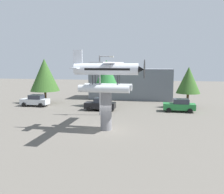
% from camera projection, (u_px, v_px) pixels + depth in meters
% --- Properties ---
extents(ground_plane, '(140.00, 140.00, 0.00)m').
position_uv_depth(ground_plane, '(106.00, 130.00, 23.92)').
color(ground_plane, '#605B54').
extents(display_pedestal, '(1.10, 1.10, 3.80)m').
position_uv_depth(display_pedestal, '(106.00, 111.00, 23.66)').
color(display_pedestal, slate).
rests_on(display_pedestal, ground).
extents(floatplane_monument, '(6.92, 10.40, 4.00)m').
position_uv_depth(floatplane_monument, '(107.00, 74.00, 23.14)').
color(floatplane_monument, silver).
rests_on(floatplane_monument, display_pedestal).
extents(car_near_silver, '(4.20, 2.02, 1.76)m').
position_uv_depth(car_near_silver, '(35.00, 100.00, 36.94)').
color(car_near_silver, silver).
rests_on(car_near_silver, ground).
extents(car_mid_black, '(4.20, 2.02, 1.76)m').
position_uv_depth(car_mid_black, '(101.00, 104.00, 33.54)').
color(car_mid_black, black).
rests_on(car_mid_black, ground).
extents(car_far_green, '(4.20, 2.02, 1.76)m').
position_uv_depth(car_far_green, '(180.00, 105.00, 32.67)').
color(car_far_green, '#237A38').
rests_on(car_far_green, ground).
extents(streetlight_primary, '(1.84, 0.28, 7.44)m').
position_uv_depth(streetlight_primary, '(101.00, 81.00, 30.04)').
color(streetlight_primary, gray).
rests_on(streetlight_primary, ground).
extents(storefront_building, '(14.83, 5.96, 5.50)m').
position_uv_depth(storefront_building, '(131.00, 84.00, 44.93)').
color(storefront_building, slate).
rests_on(storefront_building, ground).
extents(tree_west, '(4.68, 4.68, 7.25)m').
position_uv_depth(tree_west, '(45.00, 75.00, 39.17)').
color(tree_west, brown).
rests_on(tree_west, ground).
extents(tree_east, '(4.02, 4.02, 7.01)m').
position_uv_depth(tree_east, '(106.00, 75.00, 36.56)').
color(tree_east, brown).
rests_on(tree_east, ground).
extents(tree_center_back, '(3.48, 3.48, 6.01)m').
position_uv_depth(tree_center_back, '(188.00, 80.00, 35.35)').
color(tree_center_back, brown).
rests_on(tree_center_back, ground).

